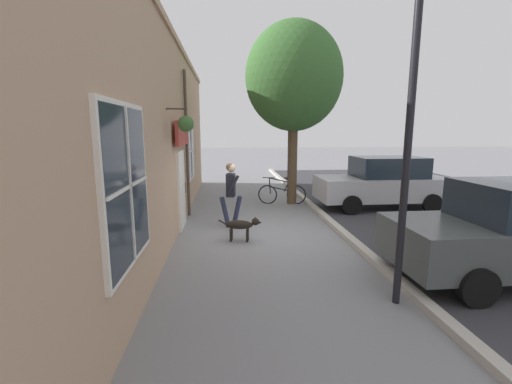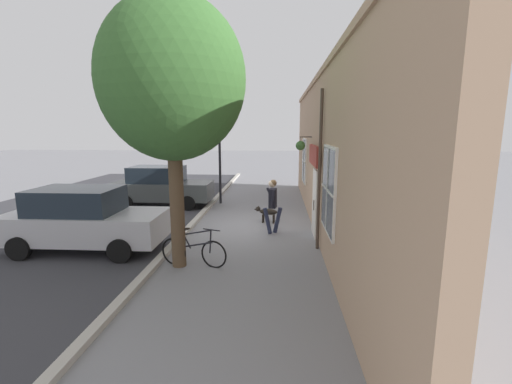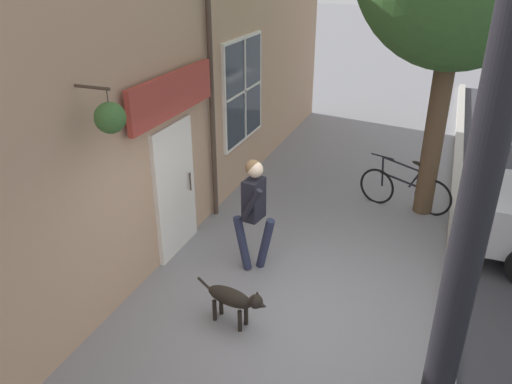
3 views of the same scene
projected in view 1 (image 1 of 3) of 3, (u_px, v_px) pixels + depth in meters
name	position (u px, v px, depth m)	size (l,w,h in m)	color
ground_plane	(264.00, 233.00, 8.89)	(90.00, 90.00, 0.00)	gray
curb_and_road	(475.00, 227.00, 9.40)	(10.10, 28.00, 0.12)	#B2ADA3
storefront_facade	(168.00, 135.00, 8.25)	(0.95, 18.00, 5.03)	tan
pedestrian_walking	(231.00, 188.00, 9.30)	(0.64, 0.60, 1.77)	#282D47
dog_on_leash	(242.00, 225.00, 8.17)	(1.05, 0.36, 0.61)	black
street_tree_by_curb	(296.00, 80.00, 11.72)	(3.35, 3.02, 6.29)	brown
leaning_bicycle	(282.00, 193.00, 12.40)	(1.71, 0.40, 1.01)	black
parked_car_mid_block	(383.00, 182.00, 11.66)	(4.31, 1.96, 1.75)	#B7B7BC
street_lamp	(413.00, 77.00, 4.70)	(0.32, 0.32, 5.18)	black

